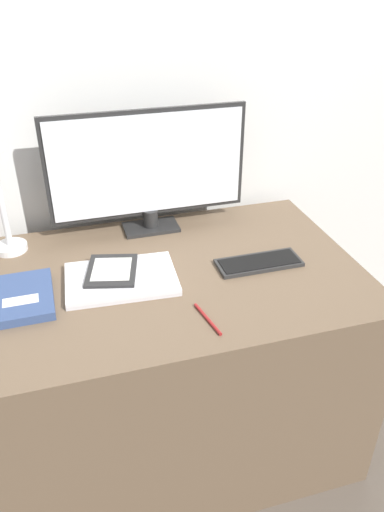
% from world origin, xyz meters
% --- Properties ---
extents(ground_plane, '(10.00, 10.00, 0.00)m').
position_xyz_m(ground_plane, '(0.00, 0.00, 0.00)').
color(ground_plane, brown).
extents(wall_back, '(3.60, 0.05, 2.40)m').
position_xyz_m(wall_back, '(0.00, 0.58, 1.20)').
color(wall_back, silver).
rests_on(wall_back, ground_plane).
extents(desk, '(1.14, 0.76, 0.71)m').
position_xyz_m(desk, '(0.00, 0.11, 0.36)').
color(desk, brown).
rests_on(desk, ground_plane).
extents(monitor, '(0.66, 0.11, 0.42)m').
position_xyz_m(monitor, '(0.00, 0.41, 0.94)').
color(monitor, '#262626').
rests_on(monitor, desk).
extents(keyboard, '(0.26, 0.10, 0.01)m').
position_xyz_m(keyboard, '(0.27, 0.08, 0.72)').
color(keyboard, '#282828').
rests_on(keyboard, desk).
extents(laptop, '(0.33, 0.24, 0.02)m').
position_xyz_m(laptop, '(-0.15, 0.11, 0.72)').
color(laptop, silver).
rests_on(laptop, desk).
extents(ereader, '(0.18, 0.20, 0.01)m').
position_xyz_m(ereader, '(-0.18, 0.14, 0.74)').
color(ereader, black).
rests_on(ereader, laptop).
extents(notebook, '(0.17, 0.23, 0.03)m').
position_xyz_m(notebook, '(-0.43, 0.09, 0.73)').
color(notebook, '#334775').
rests_on(notebook, desk).
extents(pen, '(0.03, 0.14, 0.01)m').
position_xyz_m(pen, '(0.03, -0.14, 0.72)').
color(pen, maroon).
rests_on(pen, desk).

